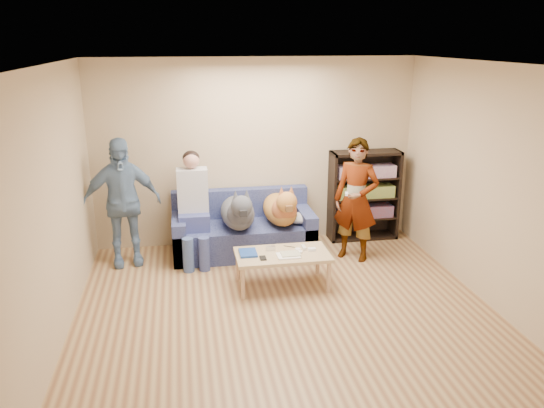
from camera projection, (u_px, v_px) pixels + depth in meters
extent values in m
plane|color=brown|center=(292.00, 327.00, 5.44)|extent=(5.00, 5.00, 0.00)
plane|color=white|center=(295.00, 66.00, 4.66)|extent=(5.00, 5.00, 0.00)
plane|color=tan|center=(256.00, 153.00, 7.40)|extent=(4.50, 0.00, 4.50)
plane|color=tan|center=(397.00, 352.00, 2.70)|extent=(4.50, 0.00, 4.50)
plane|color=tan|center=(45.00, 219.00, 4.68)|extent=(0.00, 5.00, 5.00)
plane|color=tan|center=(508.00, 195.00, 5.42)|extent=(0.00, 5.00, 5.00)
ellipsoid|color=#B8B7BD|center=(300.00, 218.00, 7.20)|extent=(0.38, 0.32, 0.13)
imported|color=gray|center=(356.00, 200.00, 6.91)|extent=(0.71, 0.67, 1.62)
imported|color=#6B89AC|center=(122.00, 202.00, 6.73)|extent=(1.03, 0.56, 1.67)
cube|color=white|center=(347.00, 194.00, 6.64)|extent=(0.07, 0.12, 0.03)
cube|color=#1A3F92|center=(248.00, 253.00, 6.19)|extent=(0.20, 0.26, 0.03)
cube|color=white|center=(288.00, 256.00, 6.12)|extent=(0.26, 0.20, 0.02)
cube|color=#B8B693|center=(290.00, 254.00, 6.14)|extent=(0.22, 0.17, 0.01)
cube|color=silver|center=(271.00, 248.00, 6.30)|extent=(0.11, 0.06, 0.05)
cube|color=silver|center=(304.00, 247.00, 6.35)|extent=(0.04, 0.13, 0.03)
cube|color=white|center=(312.00, 249.00, 6.29)|extent=(0.09, 0.06, 0.03)
cylinder|color=white|center=(299.00, 252.00, 6.22)|extent=(0.07, 0.07, 0.02)
cylinder|color=white|center=(298.00, 249.00, 6.30)|extent=(0.07, 0.07, 0.02)
cylinder|color=orange|center=(283.00, 258.00, 6.06)|extent=(0.13, 0.06, 0.01)
cylinder|color=black|center=(289.00, 247.00, 6.40)|extent=(0.13, 0.08, 0.01)
cube|color=black|center=(263.00, 258.00, 6.06)|extent=(0.07, 0.12, 0.02)
cube|color=#515B93|center=(243.00, 238.00, 7.26)|extent=(1.90, 0.85, 0.42)
cube|color=#515B93|center=(240.00, 202.00, 7.46)|extent=(1.90, 0.18, 0.40)
cube|color=#515B93|center=(180.00, 237.00, 7.10)|extent=(0.18, 0.85, 0.58)
cube|color=#515B93|center=(305.00, 229.00, 7.38)|extent=(0.18, 0.85, 0.58)
cube|color=#434D93|center=(194.00, 221.00, 6.98)|extent=(0.40, 0.38, 0.22)
cylinder|color=#445397|center=(188.00, 256.00, 6.67)|extent=(0.14, 0.14, 0.47)
cylinder|color=#435094|center=(204.00, 255.00, 6.70)|extent=(0.14, 0.14, 0.47)
cube|color=silver|center=(193.00, 190.00, 6.96)|extent=(0.40, 0.24, 0.58)
sphere|color=tan|center=(191.00, 160.00, 6.84)|extent=(0.21, 0.21, 0.21)
ellipsoid|color=black|center=(191.00, 158.00, 6.86)|extent=(0.22, 0.22, 0.19)
ellipsoid|color=#4C5056|center=(237.00, 213.00, 7.05)|extent=(0.44, 0.93, 0.39)
sphere|color=#45474E|center=(240.00, 214.00, 6.71)|extent=(0.33, 0.33, 0.33)
sphere|color=#46474F|center=(242.00, 206.00, 6.50)|extent=(0.27, 0.27, 0.27)
cube|color=black|center=(243.00, 212.00, 6.40)|extent=(0.08, 0.13, 0.08)
cone|color=#4E5158|center=(236.00, 195.00, 6.47)|extent=(0.08, 0.08, 0.13)
cone|color=#4F515A|center=(247.00, 194.00, 6.49)|extent=(0.08, 0.08, 0.13)
cylinder|color=#46474F|center=(234.00, 206.00, 7.46)|extent=(0.05, 0.30, 0.18)
ellipsoid|color=#B17936|center=(280.00, 209.00, 7.19)|extent=(0.44, 0.92, 0.38)
sphere|color=#B75938|center=(284.00, 210.00, 6.88)|extent=(0.33, 0.33, 0.33)
sphere|color=#BE823A|center=(287.00, 202.00, 6.68)|extent=(0.27, 0.27, 0.27)
cube|color=brown|center=(289.00, 208.00, 6.59)|extent=(0.08, 0.13, 0.08)
cone|color=#AC5534|center=(282.00, 191.00, 6.65)|extent=(0.08, 0.08, 0.13)
cone|color=#A75633|center=(291.00, 191.00, 6.67)|extent=(0.08, 0.08, 0.13)
cylinder|color=#C9683D|center=(275.00, 203.00, 7.57)|extent=(0.05, 0.30, 0.18)
cube|color=tan|center=(282.00, 255.00, 6.22)|extent=(1.10, 0.60, 0.04)
cylinder|color=tan|center=(243.00, 284.00, 5.96)|extent=(0.05, 0.05, 0.38)
cylinder|color=tan|center=(329.00, 277.00, 6.13)|extent=(0.05, 0.05, 0.38)
cylinder|color=tan|center=(238.00, 266.00, 6.43)|extent=(0.05, 0.05, 0.38)
cylinder|color=tan|center=(318.00, 260.00, 6.60)|extent=(0.05, 0.05, 0.38)
cube|color=black|center=(332.00, 197.00, 7.60)|extent=(0.04, 0.34, 1.30)
cube|color=black|center=(395.00, 194.00, 7.76)|extent=(0.04, 0.34, 1.30)
cube|color=black|center=(366.00, 153.00, 7.49)|extent=(1.00, 0.34, 0.04)
cube|color=black|center=(362.00, 236.00, 7.87)|extent=(1.00, 0.34, 0.04)
cube|color=black|center=(360.00, 192.00, 7.83)|extent=(1.00, 0.02, 1.30)
cube|color=black|center=(363.00, 217.00, 7.78)|extent=(0.94, 0.32, 0.03)
cube|color=black|center=(364.00, 197.00, 7.69)|extent=(0.94, 0.32, 0.02)
cube|color=black|center=(365.00, 177.00, 7.60)|extent=(0.94, 0.32, 0.02)
cube|color=#B23333|center=(363.00, 211.00, 7.73)|extent=(0.84, 0.24, 0.17)
cube|color=gold|center=(365.00, 191.00, 7.64)|extent=(0.84, 0.24, 0.17)
cube|color=#994C99|center=(366.00, 171.00, 7.55)|extent=(0.84, 0.24, 0.17)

